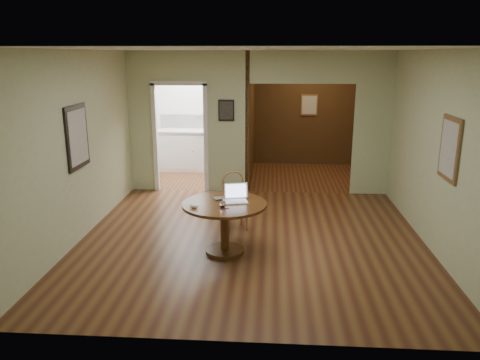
# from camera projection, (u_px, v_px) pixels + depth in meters

# --- Properties ---
(floor) EXTENTS (5.00, 5.00, 0.00)m
(floor) POSITION_uv_depth(u_px,v_px,m) (251.00, 240.00, 6.84)
(floor) COLOR #482214
(floor) RESTS_ON ground
(room_shell) EXTENTS (5.20, 7.50, 5.00)m
(room_shell) POSITION_uv_depth(u_px,v_px,m) (236.00, 122.00, 9.52)
(room_shell) COLOR white
(room_shell) RESTS_ON ground
(dining_table) EXTENTS (1.14, 1.14, 0.71)m
(dining_table) POSITION_uv_depth(u_px,v_px,m) (225.00, 216.00, 6.29)
(dining_table) COLOR brown
(dining_table) RESTS_ON ground
(chair) EXTENTS (0.49, 0.49, 0.90)m
(chair) POSITION_uv_depth(u_px,v_px,m) (235.00, 197.00, 7.21)
(chair) COLOR #A3643A
(chair) RESTS_ON ground
(open_laptop) EXTENTS (0.36, 0.35, 0.23)m
(open_laptop) POSITION_uv_depth(u_px,v_px,m) (236.00, 196.00, 6.32)
(open_laptop) COLOR white
(open_laptop) RESTS_ON dining_table
(closed_laptop) EXTENTS (0.39, 0.33, 0.03)m
(closed_laptop) POSITION_uv_depth(u_px,v_px,m) (227.00, 199.00, 6.38)
(closed_laptop) COLOR #B9B9BE
(closed_laptop) RESTS_ON dining_table
(mouse) EXTENTS (0.12, 0.08, 0.05)m
(mouse) POSITION_uv_depth(u_px,v_px,m) (194.00, 206.00, 6.04)
(mouse) COLOR white
(mouse) RESTS_ON dining_table
(wine_glass) EXTENTS (0.09, 0.09, 0.10)m
(wine_glass) POSITION_uv_depth(u_px,v_px,m) (223.00, 204.00, 6.05)
(wine_glass) COLOR white
(wine_glass) RESTS_ON dining_table
(pen) EXTENTS (0.12, 0.06, 0.01)m
(pen) POSITION_uv_depth(u_px,v_px,m) (224.00, 209.00, 6.00)
(pen) COLOR #0C1255
(pen) RESTS_ON dining_table
(kitchen_cabinet) EXTENTS (2.06, 0.60, 0.94)m
(kitchen_cabinet) POSITION_uv_depth(u_px,v_px,m) (202.00, 150.00, 10.85)
(kitchen_cabinet) COLOR white
(kitchen_cabinet) RESTS_ON ground
(grocery_bag) EXTENTS (0.32, 0.28, 0.31)m
(grocery_bag) POSITION_uv_depth(u_px,v_px,m) (210.00, 124.00, 10.67)
(grocery_bag) COLOR #CAB693
(grocery_bag) RESTS_ON kitchen_cabinet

